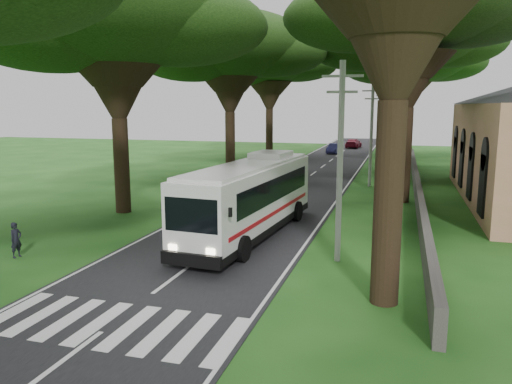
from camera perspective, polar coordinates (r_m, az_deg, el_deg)
ground at (r=17.08m, az=-12.55°, el=-11.96°), size 140.00×140.00×0.00m
road at (r=40.09m, az=4.86°, el=0.81°), size 8.00×120.00×0.04m
crosswalk at (r=15.50m, az=-16.21°, el=-14.44°), size 8.00×3.00×0.01m
property_wall at (r=38.26m, az=17.89°, el=0.83°), size 0.35×50.00×1.20m
pole_near at (r=20.07m, az=9.59°, el=3.71°), size 1.60×0.24×8.00m
pole_mid at (r=39.94m, az=13.04°, el=6.58°), size 1.60×0.24×8.00m
pole_far at (r=59.90m, az=14.21°, el=7.53°), size 1.60×0.24×8.00m
tree_l_mida at (r=30.67m, az=-15.84°, el=18.61°), size 13.96×13.96×14.23m
tree_l_midb at (r=46.72m, az=-3.06°, el=16.27°), size 14.39×14.39×14.70m
tree_l_far at (r=64.18m, az=1.57°, el=14.79°), size 13.87×13.87×14.91m
tree_r_mida at (r=34.39m, az=17.39°, el=19.85°), size 13.95×13.95×15.63m
tree_r_midb at (r=52.25m, az=16.55°, el=16.75°), size 16.22×16.22×16.46m
tree_r_far at (r=70.09m, az=17.37°, el=14.37°), size 15.94×15.94×15.83m
coach_bus at (r=24.15m, az=-0.61°, el=-0.57°), size 3.56×12.22×3.55m
distant_car_b at (r=67.25m, az=8.93°, el=4.94°), size 1.72×4.05×1.30m
distant_car_c at (r=76.73m, az=11.07°, el=5.49°), size 2.29×4.80×1.35m
pedestrian at (r=23.17m, az=-25.74°, el=-4.95°), size 0.42×0.58×1.50m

